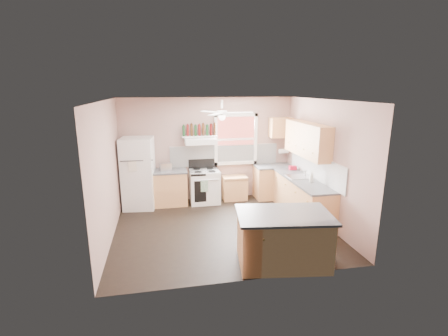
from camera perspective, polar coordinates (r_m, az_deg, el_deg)
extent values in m
plane|color=black|center=(7.10, -0.33, -10.45)|extent=(4.50, 4.50, 0.00)
plane|color=white|center=(6.47, -0.36, 11.87)|extent=(4.50, 4.50, 0.00)
cube|color=gray|center=(8.61, -2.88, 3.33)|extent=(4.50, 0.05, 2.70)
cube|color=gray|center=(7.42, 17.18, 0.99)|extent=(0.05, 4.00, 2.70)
cube|color=gray|center=(6.63, -20.03, -0.74)|extent=(0.05, 4.00, 2.70)
cube|color=white|center=(8.68, 0.11, 2.26)|extent=(2.90, 0.03, 0.55)
cube|color=white|center=(7.70, 15.78, 0.20)|extent=(0.03, 2.60, 0.55)
cube|color=maroon|center=(8.67, 2.07, 5.09)|extent=(1.00, 0.02, 1.20)
cube|color=white|center=(8.64, 2.11, 5.06)|extent=(1.16, 0.07, 1.36)
cube|color=white|center=(8.27, -14.79, -0.88)|extent=(0.83, 0.81, 1.77)
cube|color=tan|center=(8.44, -9.64, -3.52)|extent=(0.90, 0.60, 0.86)
cube|color=#454547|center=(8.31, -9.76, -0.56)|extent=(0.92, 0.62, 0.04)
cube|color=silver|center=(8.31, -10.23, 0.19)|extent=(0.31, 0.21, 0.18)
cube|color=white|center=(8.48, -3.44, -3.26)|extent=(0.76, 0.65, 0.86)
cube|color=white|center=(8.27, -4.21, 4.77)|extent=(0.78, 0.50, 0.14)
cube|color=white|center=(8.37, -4.32, 5.57)|extent=(0.90, 0.26, 0.03)
cube|color=tan|center=(8.72, 1.86, -3.50)|extent=(0.64, 0.43, 0.64)
cube|color=tan|center=(8.94, 8.67, -2.48)|extent=(1.00, 0.60, 0.86)
cube|color=tan|center=(7.78, 13.54, -5.23)|extent=(0.60, 2.20, 0.86)
cube|color=#454547|center=(8.83, 8.78, 0.32)|extent=(1.02, 0.62, 0.04)
cube|color=#454547|center=(7.65, 13.66, -2.05)|extent=(0.62, 2.22, 0.04)
cube|color=silver|center=(7.82, 13.06, -1.55)|extent=(0.55, 0.45, 0.03)
cylinder|color=silver|center=(7.86, 14.16, -0.95)|extent=(0.03, 0.03, 0.14)
cube|color=tan|center=(7.69, 14.38, 4.88)|extent=(0.33, 1.80, 0.76)
cube|color=tan|center=(8.84, 9.97, 7.02)|extent=(0.60, 0.33, 0.52)
cylinder|color=white|center=(9.01, 10.44, 2.94)|extent=(0.26, 0.12, 0.12)
cube|color=tan|center=(5.72, 10.32, -12.27)|extent=(1.59, 1.13, 0.86)
cube|color=#454547|center=(5.54, 10.53, -8.08)|extent=(1.69, 1.23, 0.04)
cylinder|color=white|center=(6.49, -0.36, 9.66)|extent=(0.20, 0.20, 0.08)
imported|color=silver|center=(7.40, 15.16, -1.53)|extent=(0.13, 0.13, 0.24)
cube|color=red|center=(8.44, 12.00, 0.04)|extent=(0.19, 0.13, 0.10)
cylinder|color=#143819|center=(8.31, -7.10, 6.49)|extent=(0.06, 0.06, 0.27)
cylinder|color=#590F0F|center=(8.32, -6.41, 6.58)|extent=(0.06, 0.06, 0.29)
cylinder|color=#3F230F|center=(8.33, -5.72, 6.68)|extent=(0.06, 0.06, 0.31)
cylinder|color=#143819|center=(8.34, -5.03, 6.56)|extent=(0.06, 0.06, 0.27)
cylinder|color=#590F0F|center=(8.35, -4.34, 6.66)|extent=(0.06, 0.06, 0.29)
cylinder|color=#3F230F|center=(8.36, -3.66, 6.75)|extent=(0.06, 0.06, 0.31)
cylinder|color=#143819|center=(8.38, -2.98, 6.63)|extent=(0.06, 0.06, 0.27)
cylinder|color=#590F0F|center=(8.39, -2.30, 6.72)|extent=(0.06, 0.06, 0.29)
cylinder|color=#3F230F|center=(8.41, -1.62, 6.81)|extent=(0.06, 0.06, 0.31)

